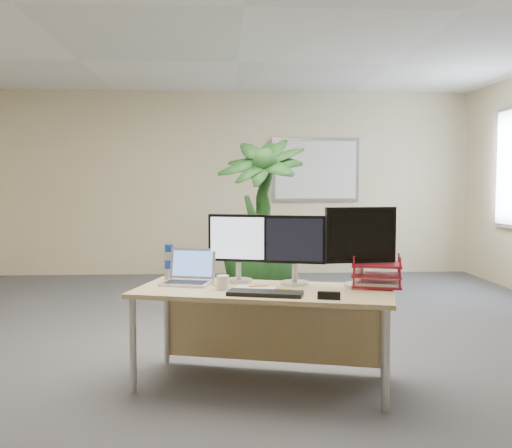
{
  "coord_description": "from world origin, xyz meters",
  "views": [
    {
      "loc": [
        -0.16,
        -4.48,
        1.34
      ],
      "look_at": [
        0.11,
        0.35,
        1.0
      ],
      "focal_mm": 40.0,
      "sensor_mm": 36.0,
      "label": 1
    }
  ],
  "objects": [
    {
      "name": "front_wall",
      "position": [
        0.0,
        -4.0,
        1.35
      ],
      "size": [
        7.0,
        0.04,
        2.7
      ],
      "primitive_type": "cube",
      "color": "beige",
      "rests_on": "floor"
    },
    {
      "name": "orange_pen",
      "position": [
        0.07,
        -0.74,
        0.66
      ],
      "size": [
        0.13,
        0.03,
        0.01
      ],
      "primitive_type": "cylinder",
      "rotation": [
        0.0,
        1.57,
        0.14
      ],
      "color": "orange",
      "rests_on": "spiral_notebook"
    },
    {
      "name": "monitor_dark",
      "position": [
        0.75,
        -0.73,
        0.95
      ],
      "size": [
        0.49,
        0.22,
        0.54
      ],
      "color": "silver",
      "rests_on": "desk"
    },
    {
      "name": "coffee_mug",
      "position": [
        -0.17,
        -0.77,
        0.69
      ],
      "size": [
        0.12,
        0.08,
        0.09
      ],
      "color": "white",
      "rests_on": "desk"
    },
    {
      "name": "monitor_right",
      "position": [
        0.33,
        -0.6,
        0.92
      ],
      "size": [
        0.42,
        0.19,
        0.48
      ],
      "color": "silver",
      "rests_on": "desk"
    },
    {
      "name": "letter_tray",
      "position": [
        0.86,
        -0.74,
        0.72
      ],
      "size": [
        0.38,
        0.32,
        0.15
      ],
      "color": "maroon",
      "rests_on": "desk"
    },
    {
      "name": "floor_plant",
      "position": [
        0.23,
        1.64,
        0.75
      ],
      "size": [
        1.09,
        1.09,
        1.5
      ],
      "primitive_type": "imported",
      "rotation": [
        0.0,
        0.0,
        -0.38
      ],
      "color": "#143814",
      "rests_on": "floor"
    },
    {
      "name": "floor",
      "position": [
        0.0,
        0.0,
        0.0
      ],
      "size": [
        8.0,
        8.0,
        0.0
      ],
      "primitive_type": "plane",
      "color": "#48474C",
      "rests_on": "ground"
    },
    {
      "name": "monitor_left",
      "position": [
        -0.06,
        -0.48,
        0.92
      ],
      "size": [
        0.43,
        0.2,
        0.48
      ],
      "color": "silver",
      "rests_on": "desk"
    },
    {
      "name": "spiral_notebook",
      "position": [
        0.03,
        -0.79,
        0.65
      ],
      "size": [
        0.32,
        0.28,
        0.01
      ],
      "primitive_type": "cube",
      "rotation": [
        0.0,
        0.0,
        -0.37
      ],
      "color": "white",
      "rests_on": "desk"
    },
    {
      "name": "keyboard",
      "position": [
        0.09,
        -0.98,
        0.66
      ],
      "size": [
        0.49,
        0.27,
        0.03
      ],
      "primitive_type": "cube",
      "rotation": [
        0.0,
        0.0,
        -0.26
      ],
      "color": "black",
      "rests_on": "desk"
    },
    {
      "name": "laptop",
      "position": [
        -0.41,
        -0.51,
        0.71
      ],
      "size": [
        0.39,
        0.36,
        0.24
      ],
      "color": "silver",
      "rests_on": "desk"
    },
    {
      "name": "back_wall",
      "position": [
        0.0,
        4.0,
        1.35
      ],
      "size": [
        7.0,
        0.04,
        2.7
      ],
      "primitive_type": "cube",
      "color": "beige",
      "rests_on": "floor"
    },
    {
      "name": "ceiling",
      "position": [
        0.0,
        0.0,
        2.7
      ],
      "size": [
        7.0,
        8.0,
        0.02
      ],
      "primitive_type": "cube",
      "color": "silver",
      "rests_on": "back_wall"
    },
    {
      "name": "desk",
      "position": [
        0.12,
        -0.68,
        0.51
      ],
      "size": [
        1.81,
        1.11,
        0.65
      ],
      "color": "#D8BD7F",
      "rests_on": "floor"
    },
    {
      "name": "stapler",
      "position": [
        0.47,
        -1.12,
        0.67
      ],
      "size": [
        0.14,
        0.07,
        0.05
      ],
      "primitive_type": "cube",
      "rotation": [
        0.0,
        0.0,
        -0.26
      ],
      "color": "black",
      "rests_on": "desk"
    },
    {
      "name": "whiteboard",
      "position": [
        1.2,
        3.97,
        1.55
      ],
      "size": [
        1.3,
        0.04,
        0.95
      ],
      "color": "#A4A4A8",
      "rests_on": "back_wall"
    },
    {
      "name": "water_bottle",
      "position": [
        -0.56,
        -0.34,
        0.77
      ],
      "size": [
        0.07,
        0.07,
        0.26
      ],
      "color": "silver",
      "rests_on": "desk"
    },
    {
      "name": "yellow_highlighter",
      "position": [
        0.24,
        -0.83,
        0.65
      ],
      "size": [
        0.12,
        0.08,
        0.02
      ],
      "primitive_type": "cylinder",
      "rotation": [
        0.0,
        1.57,
        -0.51
      ],
      "color": "yellow",
      "rests_on": "desk"
    }
  ]
}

